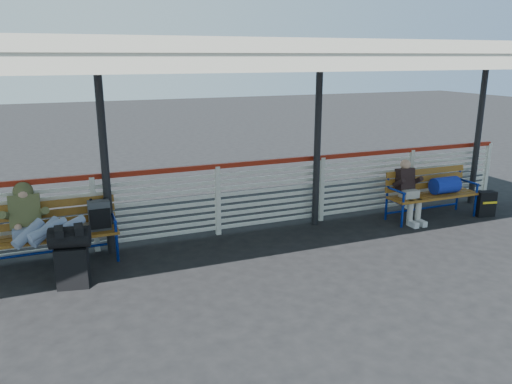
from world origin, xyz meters
name	(u,v)px	position (x,y,z in m)	size (l,w,h in m)	color
ground	(261,278)	(0.00, 0.00, 0.00)	(60.00, 60.00, 0.00)	black
fence	(218,197)	(0.00, 1.90, 0.66)	(12.08, 0.08, 1.24)	silver
canopy	(237,51)	(0.00, 0.87, 3.04)	(12.60, 3.60, 3.16)	silver
luggage_stack	(71,255)	(-2.41, 0.69, 0.46)	(0.55, 0.38, 0.84)	black
bench_left	(67,224)	(-2.42, 1.63, 0.59)	(1.80, 0.56, 0.92)	#A1681F
bench_right	(436,187)	(4.11, 1.27, 0.58)	(1.80, 0.56, 0.92)	#A1681F
traveler_man	(40,225)	(-2.76, 1.31, 0.72)	(0.94, 1.49, 0.77)	#8B9ABB
companion_person	(409,190)	(3.45, 1.25, 0.60)	(0.32, 0.66, 1.15)	#B9B2A8
suitcase_side	(485,204)	(5.05, 0.95, 0.24)	(0.38, 0.28, 0.48)	black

